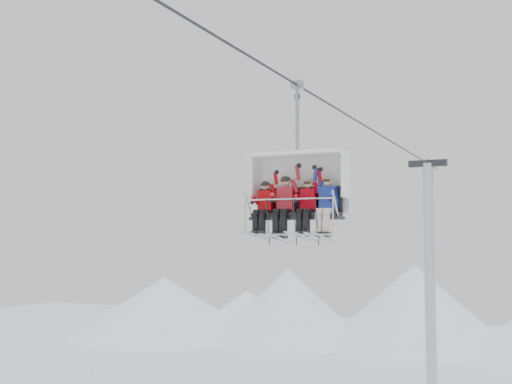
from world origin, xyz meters
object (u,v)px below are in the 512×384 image
at_px(lift_tower_right, 430,306).
at_px(skier_far_right, 327,204).
at_px(skier_far_left, 264,206).
at_px(chairlift_carrier, 299,186).
at_px(skier_center_left, 285,204).
at_px(skier_center_right, 307,205).

bearing_deg(lift_tower_right, skier_far_right, -87.57).
distance_m(skier_far_left, skier_far_right, 1.69).
xyz_separation_m(chairlift_carrier, skier_center_left, (-0.29, -0.30, -0.47)).
relative_size(chairlift_carrier, skier_far_right, 2.36).
bearing_deg(skier_far_right, lift_tower_right, 92.43).
height_order(chairlift_carrier, skier_far_right, chairlift_carrier).
height_order(skier_center_right, skier_far_right, skier_far_right).
xyz_separation_m(lift_tower_right, skier_far_right, (0.83, -19.63, 4.43)).
bearing_deg(skier_center_left, skier_far_right, -0.29).
bearing_deg(skier_center_left, chairlift_carrier, 46.71).
height_order(skier_far_left, skier_center_left, skier_center_left).
distance_m(skier_center_left, skier_far_right, 1.12).
bearing_deg(lift_tower_right, chairlift_carrier, -90.00).
bearing_deg(chairlift_carrier, lift_tower_right, 90.00).
bearing_deg(skier_far_left, skier_far_right, 0.27).
bearing_deg(skier_center_left, skier_center_right, -1.09).
height_order(lift_tower_right, skier_far_right, lift_tower_right).
height_order(lift_tower_right, skier_far_left, lift_tower_right).
distance_m(chairlift_carrier, skier_center_left, 0.63).
distance_m(chairlift_carrier, skier_far_right, 1.02).
bearing_deg(chairlift_carrier, skier_far_left, -159.61).
xyz_separation_m(lift_tower_right, chairlift_carrier, (0.00, -19.32, 4.93)).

